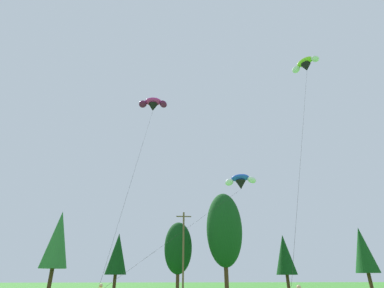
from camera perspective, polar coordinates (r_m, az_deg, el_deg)
treeline_tree_b at (r=56.58m, az=-24.91°, el=-16.61°), size 4.35×4.35×12.50m
treeline_tree_c at (r=54.52m, az=-14.48°, el=-20.16°), size 3.57×3.57×8.96m
treeline_tree_d at (r=52.86m, az=-2.74°, el=-19.73°), size 4.71×4.71×10.79m
treeline_tree_e at (r=51.24m, az=6.36°, el=-16.31°), size 5.96×5.96×15.40m
treeline_tree_f at (r=56.65m, az=17.76°, el=-19.99°), size 3.56×3.56×8.89m
treeline_tree_g at (r=60.29m, az=30.60°, el=-17.48°), size 3.78×3.78×9.92m
utility_pole at (r=43.70m, az=-1.72°, el=-19.89°), size 2.20×0.26×10.76m
parafoil_kite_high_blue_white at (r=36.58m, az=9.51°, el=-7.28°), size 14.62×15.79×12.58m
parafoil_kite_mid_lime_white at (r=35.87m, az=21.43°, el=14.34°), size 9.73×10.63×22.80m
parafoil_kite_far_magenta at (r=33.60m, az=-7.67°, el=7.74°), size 3.48×9.62×19.52m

